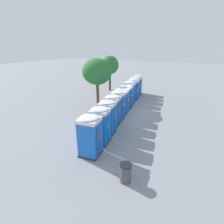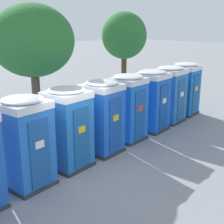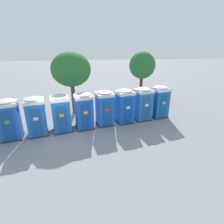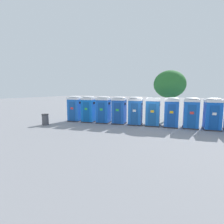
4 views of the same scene
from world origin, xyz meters
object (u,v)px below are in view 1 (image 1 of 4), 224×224
portapotty_7 (129,92)px  trash_can (126,173)px  portapotty_3 (113,110)px  street_tree_0 (97,72)px  portapotty_10 (137,84)px  street_tree_1 (110,65)px  portapotty_0 (90,136)px  portapotty_8 (133,89)px  portapotty_4 (118,105)px  portapotty_5 (123,100)px  portapotty_1 (100,125)px  portapotty_2 (107,117)px  portapotty_6 (127,96)px  portapotty_9 (135,87)px

portapotty_7 → trash_can: bearing=-156.2°
portapotty_3 → street_tree_0: 5.89m
portapotty_10 → street_tree_1: 4.84m
portapotty_0 → portapotty_8: bearing=11.5°
portapotty_3 → street_tree_0: size_ratio=0.50×
portapotty_4 → portapotty_5: size_ratio=1.00×
portapotty_0 → portapotty_7: same height
portapotty_1 → portapotty_2: size_ratio=1.00×
portapotty_6 → portapotty_8: same height
trash_can → portapotty_5: bearing=27.6°
portapotty_1 → portapotty_7: size_ratio=1.00×
portapotty_3 → street_tree_0: (3.62, 3.98, 2.40)m
portapotty_4 → portapotty_8: bearing=10.9°
portapotty_0 → portapotty_1: 1.53m
portapotty_1 → portapotty_4: 4.60m
portapotty_3 → portapotty_10: size_ratio=1.00×
portapotty_1 → portapotty_4: same height
portapotty_8 → portapotty_10: same height
portapotty_10 → portapotty_8: bearing=-167.4°
portapotty_7 → trash_can: 12.62m
portapotty_7 → portapotty_6: bearing=-166.1°
portapotty_0 → portapotty_5: (7.50, 1.61, 0.00)m
trash_can → portapotty_4: bearing=30.6°
portapotty_9 → street_tree_0: bearing=157.8°
portapotty_1 → portapotty_3: size_ratio=1.00×
portapotty_3 → portapotty_8: size_ratio=1.00×
portapotty_10 → trash_can: 17.13m
portapotty_3 → portapotty_10: 10.74m
portapotty_3 → portapotty_4: (1.51, 0.29, 0.00)m
portapotty_1 → street_tree_1: bearing=28.1°
portapotty_8 → portapotty_10: bearing=12.6°
portapotty_2 → portapotty_10: size_ratio=1.00×
portapotty_10 → street_tree_1: street_tree_1 is taller
portapotty_8 → portapotty_9: same height
portapotty_4 → portapotty_0: bearing=-167.8°
portapotty_10 → portapotty_5: bearing=-168.6°
trash_can → portapotty_10: bearing=20.4°
street_tree_1 → portapotty_9: bearing=-105.0°
portapotty_0 → portapotty_5: same height
portapotty_6 → street_tree_1: 8.27m
portapotty_6 → portapotty_10: 6.14m
portapotty_0 → portapotty_1: (1.51, 0.27, 0.00)m
portapotty_2 → trash_can: size_ratio=2.59×
portapotty_5 → portapotty_8: 4.60m
portapotty_7 → portapotty_9: 3.07m
portapotty_6 → street_tree_0: (-0.90, 3.11, 2.40)m
trash_can → portapotty_8: bearing=22.1°
portapotty_7 → portapotty_9: same height
portapotty_0 → portapotty_3: bearing=12.6°
portapotty_9 → portapotty_1: bearing=-168.2°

